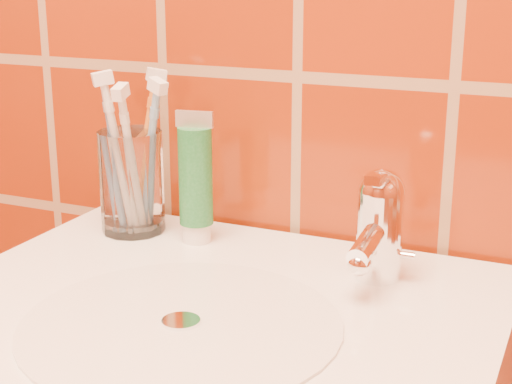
% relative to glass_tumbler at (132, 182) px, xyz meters
% --- Properties ---
extents(glass_tumbler, '(0.10, 0.10, 0.13)m').
position_rel_glass_tumbler_xyz_m(glass_tumbler, '(0.00, 0.00, 0.00)').
color(glass_tumbler, white).
rests_on(glass_tumbler, pedestal_sink).
extents(toothpaste_tube, '(0.04, 0.04, 0.16)m').
position_rel_glass_tumbler_xyz_m(toothpaste_tube, '(0.09, -0.00, 0.01)').
color(toothpaste_tube, white).
rests_on(toothpaste_tube, pedestal_sink).
extents(faucet, '(0.05, 0.11, 0.12)m').
position_rel_glass_tumbler_xyz_m(faucet, '(0.32, -0.03, 0.00)').
color(faucet, white).
rests_on(faucet, pedestal_sink).
extents(toothbrush_0, '(0.05, 0.11, 0.21)m').
position_rel_glass_tumbler_xyz_m(toothbrush_0, '(0.01, -0.02, 0.03)').
color(toothbrush_0, silver).
rests_on(toothbrush_0, glass_tumbler).
extents(toothbrush_1, '(0.10, 0.09, 0.21)m').
position_rel_glass_tumbler_xyz_m(toothbrush_1, '(0.01, 0.02, 0.04)').
color(toothbrush_1, orange).
rests_on(toothbrush_1, glass_tumbler).
extents(toothbrush_2, '(0.08, 0.08, 0.20)m').
position_rel_glass_tumbler_xyz_m(toothbrush_2, '(-0.02, -0.00, 0.03)').
color(toothbrush_2, '#6B90BE').
rests_on(toothbrush_2, glass_tumbler).
extents(toothbrush_3, '(0.09, 0.09, 0.21)m').
position_rel_glass_tumbler_xyz_m(toothbrush_3, '(-0.00, -0.02, 0.04)').
color(toothbrush_3, silver).
rests_on(toothbrush_3, glass_tumbler).
extents(toothbrush_4, '(0.11, 0.10, 0.20)m').
position_rel_glass_tumbler_xyz_m(toothbrush_4, '(0.03, 0.00, 0.03)').
color(toothbrush_4, '#75A3D1').
rests_on(toothbrush_4, glass_tumbler).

